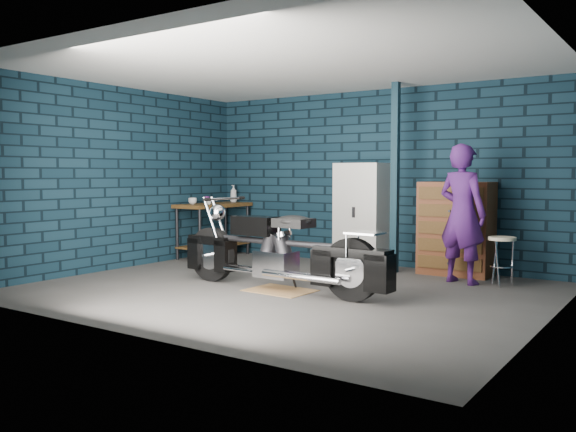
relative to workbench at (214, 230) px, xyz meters
The scene contains 15 objects.
ground 3.23m from the workbench, 33.14° to the right, with size 6.00×6.00×0.00m, color #494744.
room_walls 3.27m from the workbench, 24.06° to the right, with size 6.02×5.01×2.71m.
support_post 3.36m from the workbench, ahead, with size 0.10×0.10×2.70m, color #112B38.
workbench is the anchor object (origin of this frame).
drip_mat 3.28m from the workbench, 34.82° to the right, with size 0.78×0.58×0.01m, color olive.
motorcycle 3.25m from the workbench, 34.82° to the right, with size 2.53×0.69×1.11m, color black, non-canonical shape.
person 4.33m from the workbench, ahead, with size 0.66×0.43×1.80m, color #4C1C6A.
storage_bin 0.32m from the workbench, 63.43° to the left, with size 0.43×0.31×0.27m, color gray.
locker 2.63m from the workbench, 10.62° to the left, with size 0.73×0.52×1.57m, color silver.
tool_chest 4.06m from the workbench, ahead, with size 0.97×0.54×1.30m, color brown.
shop_stool 4.80m from the workbench, ahead, with size 0.34×0.34×0.62m, color beige, non-canonical shape.
cup_a 0.66m from the workbench, 103.80° to the right, with size 0.14×0.14×0.11m, color beige.
cup_b 0.58m from the workbench, 62.99° to the right, with size 0.10×0.10×0.09m, color beige.
mug_purple 0.54m from the workbench, behind, with size 0.09×0.09×0.12m, color #5B1966.
bottle 0.82m from the workbench, 90.74° to the left, with size 0.12×0.12×0.30m, color gray.
Camera 1 is at (4.14, -6.08, 1.42)m, focal length 38.00 mm.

